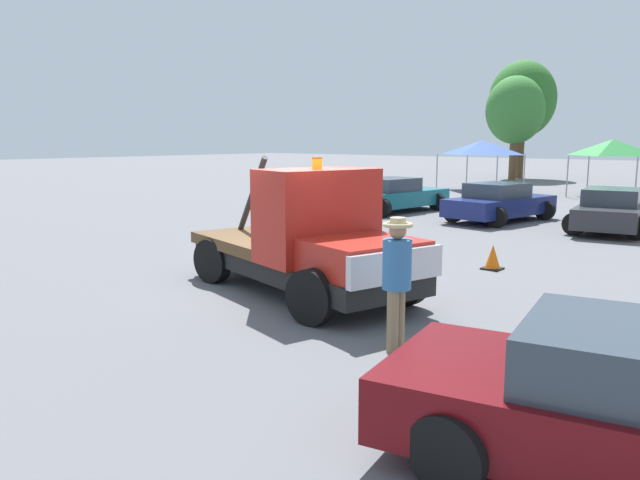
# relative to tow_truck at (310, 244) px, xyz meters

# --- Properties ---
(ground_plane) EXTENTS (160.00, 160.00, 0.00)m
(ground_plane) POSITION_rel_tow_truck_xyz_m (-0.32, 0.08, -0.97)
(ground_plane) COLOR slate
(tow_truck) EXTENTS (5.64, 3.19, 2.53)m
(tow_truck) POSITION_rel_tow_truck_xyz_m (0.00, 0.00, 0.00)
(tow_truck) COLOR black
(tow_truck) RESTS_ON ground
(person_near_truck) EXTENTS (0.40, 0.40, 1.82)m
(person_near_truck) POSITION_rel_tow_truck_xyz_m (2.82, -1.42, 0.10)
(person_near_truck) COLOR #847051
(person_near_truck) RESTS_ON ground
(parked_car_silver) EXTENTS (2.90, 4.78, 1.34)m
(parked_car_silver) POSITION_rel_tow_truck_xyz_m (-9.97, 11.84, -0.32)
(parked_car_silver) COLOR #B7B7BC
(parked_car_silver) RESTS_ON ground
(parked_car_teal) EXTENTS (2.77, 5.01, 1.34)m
(parked_car_teal) POSITION_rel_tow_truck_xyz_m (-6.26, 11.99, -0.32)
(parked_car_teal) COLOR #196670
(parked_car_teal) RESTS_ON ground
(parked_car_navy) EXTENTS (2.84, 4.57, 1.34)m
(parked_car_navy) POSITION_rel_tow_truck_xyz_m (-1.89, 12.07, -0.32)
(parked_car_navy) COLOR navy
(parked_car_navy) RESTS_ON ground
(parked_car_charcoal) EXTENTS (2.86, 4.89, 1.34)m
(parked_car_charcoal) POSITION_rel_tow_truck_xyz_m (1.75, 12.18, -0.32)
(parked_car_charcoal) COLOR #2D2D33
(parked_car_charcoal) RESTS_ON ground
(canopy_tent_blue) EXTENTS (3.59, 3.59, 2.73)m
(canopy_tent_blue) POSITION_rel_tow_truck_xyz_m (-8.45, 23.99, 1.38)
(canopy_tent_blue) COLOR #9E9EA3
(canopy_tent_blue) RESTS_ON ground
(canopy_tent_green) EXTENTS (3.17, 3.17, 2.81)m
(canopy_tent_green) POSITION_rel_tow_truck_xyz_m (-1.72, 24.27, 1.44)
(canopy_tent_green) COLOR #9E9EA3
(canopy_tent_green) RESTS_ON ground
(tree_left) EXTENTS (4.64, 4.64, 8.29)m
(tree_left) POSITION_rel_tow_truck_xyz_m (-11.06, 35.40, 4.59)
(tree_left) COLOR brown
(tree_left) RESTS_ON ground
(tree_right) EXTENTS (3.95, 3.95, 7.05)m
(tree_right) POSITION_rel_tow_truck_xyz_m (-10.65, 33.27, 3.76)
(tree_right) COLOR brown
(tree_right) RESTS_ON ground
(traffic_cone) EXTENTS (0.40, 0.40, 0.55)m
(traffic_cone) POSITION_rel_tow_truck_xyz_m (1.50, 4.38, -0.72)
(traffic_cone) COLOR black
(traffic_cone) RESTS_ON ground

